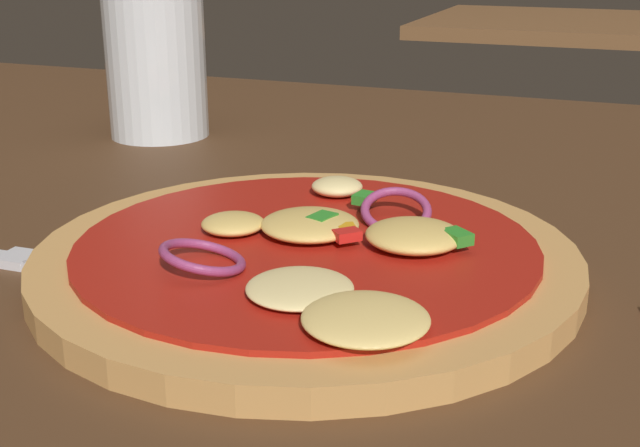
{
  "coord_description": "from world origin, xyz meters",
  "views": [
    {
      "loc": [
        0.09,
        -0.37,
        0.19
      ],
      "look_at": [
        -0.05,
        0.02,
        0.05
      ],
      "focal_mm": 46.55,
      "sensor_mm": 36.0,
      "label": 1
    }
  ],
  "objects": [
    {
      "name": "beer_glass",
      "position": [
        -0.28,
        0.24,
        0.09
      ],
      "size": [
        0.08,
        0.08,
        0.14
      ],
      "color": "silver",
      "rests_on": "dining_table"
    },
    {
      "name": "dining_table",
      "position": [
        0.0,
        0.0,
        0.01
      ],
      "size": [
        1.49,
        1.05,
        0.03
      ],
      "color": "#4C301C",
      "rests_on": "ground"
    },
    {
      "name": "background_table",
      "position": [
        0.0,
        1.42,
        0.01
      ],
      "size": [
        0.66,
        0.51,
        0.03
      ],
      "color": "brown",
      "rests_on": "ground"
    },
    {
      "name": "pizza",
      "position": [
        -0.05,
        -0.0,
        0.04
      ],
      "size": [
        0.28,
        0.28,
        0.03
      ],
      "color": "tan",
      "rests_on": "dining_table"
    }
  ]
}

